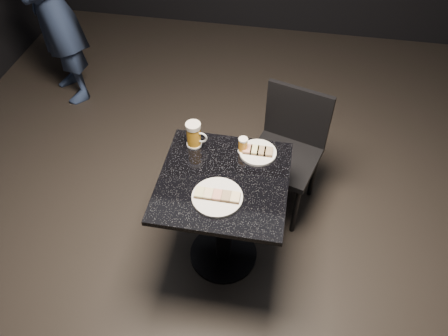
{
  "coord_description": "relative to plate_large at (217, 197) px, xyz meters",
  "views": [
    {
      "loc": [
        0.28,
        -1.54,
        2.51
      ],
      "look_at": [
        0.0,
        0.02,
        0.82
      ],
      "focal_mm": 35.0,
      "sensor_mm": 36.0,
      "label": 1
    }
  ],
  "objects": [
    {
      "name": "canapes_on_plate_small",
      "position": [
        0.17,
        0.36,
        0.02
      ],
      "size": [
        0.17,
        0.07,
        0.02
      ],
      "color": "#4C3521",
      "rests_on": "plate_small"
    },
    {
      "name": "beer_tumbler",
      "position": [
        0.08,
        0.36,
        0.04
      ],
      "size": [
        0.06,
        0.06,
        0.1
      ],
      "color": "silver",
      "rests_on": "table"
    },
    {
      "name": "canapes_on_plate_large",
      "position": [
        -0.0,
        0.0,
        0.02
      ],
      "size": [
        0.24,
        0.07,
        0.02
      ],
      "color": "#4C3521",
      "rests_on": "plate_large"
    },
    {
      "name": "patron",
      "position": [
        -1.68,
        1.64,
        0.09
      ],
      "size": [
        0.73,
        0.72,
        1.7
      ],
      "primitive_type": "imported",
      "rotation": [
        0.0,
        0.0,
        -0.76
      ],
      "color": "navy",
      "rests_on": "floor"
    },
    {
      "name": "plate_small",
      "position": [
        0.17,
        0.36,
        0.0
      ],
      "size": [
        0.21,
        0.21,
        0.01
      ],
      "primitive_type": "cylinder",
      "color": "white",
      "rests_on": "table"
    },
    {
      "name": "table",
      "position": [
        0.01,
        0.13,
        -0.25
      ],
      "size": [
        0.7,
        0.7,
        0.75
      ],
      "color": "black",
      "rests_on": "floor"
    },
    {
      "name": "chair",
      "position": [
        0.34,
        0.71,
        -0.25
      ],
      "size": [
        0.54,
        0.54,
        0.89
      ],
      "color": "black",
      "rests_on": "floor"
    },
    {
      "name": "floor",
      "position": [
        0.01,
        0.13,
        -0.76
      ],
      "size": [
        6.0,
        6.0,
        0.0
      ],
      "primitive_type": "plane",
      "color": "black",
      "rests_on": "ground"
    },
    {
      "name": "plate_large",
      "position": [
        0.0,
        0.0,
        0.0
      ],
      "size": [
        0.27,
        0.27,
        0.01
      ],
      "primitive_type": "cylinder",
      "color": "white",
      "rests_on": "table"
    },
    {
      "name": "beer_mug",
      "position": [
        -0.2,
        0.37,
        0.07
      ],
      "size": [
        0.13,
        0.09,
        0.16
      ],
      "color": "silver",
      "rests_on": "table"
    }
  ]
}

